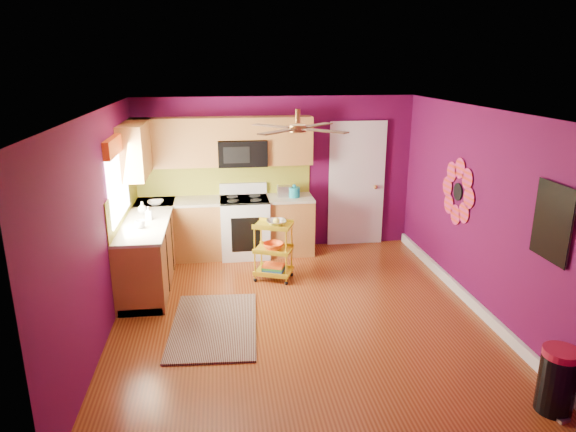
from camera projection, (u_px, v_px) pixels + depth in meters
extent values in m
plane|color=#692C10|center=(299.00, 314.00, 6.38)|extent=(5.00, 5.00, 0.00)
cube|color=#54093C|center=(276.00, 174.00, 8.39)|extent=(4.50, 0.04, 2.50)
cube|color=#54093C|center=(354.00, 321.00, 3.65)|extent=(4.50, 0.04, 2.50)
cube|color=#54093C|center=(101.00, 226.00, 5.74)|extent=(0.04, 5.00, 2.50)
cube|color=#54093C|center=(480.00, 211.00, 6.31)|extent=(0.04, 5.00, 2.50)
cube|color=silver|center=(301.00, 111.00, 5.66)|extent=(4.50, 5.00, 0.04)
cube|color=white|center=(468.00, 299.00, 6.65)|extent=(0.05, 4.90, 0.14)
cube|color=#925A27|center=(149.00, 250.00, 7.29)|extent=(0.60, 2.30, 0.90)
cube|color=#925A27|center=(226.00, 228.00, 8.23)|extent=(2.80, 0.60, 0.90)
cube|color=beige|center=(147.00, 218.00, 7.15)|extent=(0.63, 2.30, 0.04)
cube|color=beige|center=(225.00, 200.00, 8.10)|extent=(2.80, 0.63, 0.04)
cube|color=black|center=(151.00, 276.00, 7.40)|extent=(0.54, 2.30, 0.10)
cube|color=black|center=(227.00, 252.00, 8.35)|extent=(2.80, 0.54, 0.10)
cube|color=white|center=(245.00, 228.00, 8.24)|extent=(0.76, 0.66, 0.92)
cube|color=black|center=(244.00, 200.00, 8.11)|extent=(0.76, 0.62, 0.03)
cube|color=white|center=(243.00, 188.00, 8.34)|extent=(0.76, 0.06, 0.18)
cube|color=black|center=(246.00, 235.00, 7.93)|extent=(0.45, 0.02, 0.55)
cube|color=#925A27|center=(174.00, 143.00, 7.87)|extent=(1.32, 0.33, 0.75)
cube|color=#925A27|center=(289.00, 140.00, 8.10)|extent=(0.72, 0.33, 0.75)
cube|color=#925A27|center=(242.00, 128.00, 7.94)|extent=(0.76, 0.33, 0.34)
cube|color=#925A27|center=(136.00, 148.00, 7.35)|extent=(0.33, 1.30, 0.75)
cube|color=black|center=(243.00, 153.00, 8.02)|extent=(0.76, 0.38, 0.40)
cube|color=olive|center=(224.00, 179.00, 8.29)|extent=(2.80, 0.01, 0.51)
cube|color=olive|center=(123.00, 200.00, 7.03)|extent=(0.01, 2.30, 0.51)
cube|color=white|center=(118.00, 180.00, 6.65)|extent=(0.03, 1.20, 1.00)
cube|color=#EF5615|center=(117.00, 144.00, 6.52)|extent=(0.08, 1.35, 0.22)
cube|color=white|center=(356.00, 185.00, 8.61)|extent=(0.85, 0.04, 2.05)
cube|color=white|center=(357.00, 186.00, 8.59)|extent=(0.95, 0.02, 2.15)
sphere|color=#BF8C3F|center=(376.00, 187.00, 8.60)|extent=(0.07, 0.07, 0.07)
cylinder|color=black|center=(458.00, 192.00, 6.85)|extent=(0.01, 0.24, 0.24)
cube|color=#1BABB3|center=(553.00, 222.00, 4.89)|extent=(0.03, 0.52, 0.72)
cube|color=black|center=(552.00, 222.00, 4.89)|extent=(0.01, 0.56, 0.76)
cylinder|color=#BF8C3F|center=(298.00, 116.00, 5.87)|extent=(0.06, 0.06, 0.16)
cylinder|color=#BF8C3F|center=(298.00, 128.00, 5.91)|extent=(0.20, 0.20, 0.08)
cube|color=#4C2D19|center=(316.00, 125.00, 6.20)|extent=(0.47, 0.47, 0.01)
cube|color=#4C2D19|center=(272.00, 126.00, 6.14)|extent=(0.47, 0.47, 0.01)
cube|color=#4C2D19|center=(277.00, 132.00, 5.63)|extent=(0.47, 0.47, 0.01)
cube|color=#4C2D19|center=(325.00, 131.00, 5.69)|extent=(0.47, 0.47, 0.01)
cube|color=black|center=(214.00, 325.00, 6.10)|extent=(1.10, 1.68, 0.02)
cylinder|color=yellow|center=(255.00, 253.00, 7.21)|extent=(0.02, 0.02, 0.79)
cylinder|color=yellow|center=(286.00, 256.00, 7.10)|extent=(0.02, 0.02, 0.79)
cylinder|color=yellow|center=(261.00, 246.00, 7.50)|extent=(0.02, 0.02, 0.79)
cylinder|color=yellow|center=(292.00, 248.00, 7.40)|extent=(0.02, 0.02, 0.79)
sphere|color=black|center=(255.00, 280.00, 7.33)|extent=(0.06, 0.06, 0.06)
sphere|color=black|center=(286.00, 283.00, 7.22)|extent=(0.06, 0.06, 0.06)
sphere|color=black|center=(262.00, 271.00, 7.62)|extent=(0.06, 0.06, 0.06)
sphere|color=black|center=(292.00, 274.00, 7.51)|extent=(0.06, 0.06, 0.06)
cube|color=yellow|center=(273.00, 226.00, 7.19)|extent=(0.61, 0.54, 0.03)
cube|color=yellow|center=(273.00, 250.00, 7.30)|extent=(0.61, 0.54, 0.03)
cube|color=yellow|center=(274.00, 272.00, 7.40)|extent=(0.61, 0.54, 0.03)
imported|color=beige|center=(276.00, 223.00, 7.17)|extent=(0.37, 0.37, 0.07)
sphere|color=yellow|center=(276.00, 221.00, 7.16)|extent=(0.09, 0.09, 0.09)
imported|color=#EF5615|center=(273.00, 246.00, 7.28)|extent=(0.38, 0.38, 0.09)
cube|color=navy|center=(274.00, 270.00, 7.39)|extent=(0.36, 0.32, 0.04)
cube|color=#267233|center=(274.00, 267.00, 7.38)|extent=(0.36, 0.32, 0.03)
cube|color=#EF5615|center=(274.00, 265.00, 7.37)|extent=(0.36, 0.32, 0.03)
cylinder|color=black|center=(557.00, 384.00, 4.56)|extent=(0.39, 0.39, 0.55)
cylinder|color=#AB1834|center=(562.00, 353.00, 4.47)|extent=(0.32, 0.32, 0.06)
cube|color=beige|center=(564.00, 420.00, 4.48)|extent=(0.12, 0.08, 0.03)
cylinder|color=teal|center=(294.00, 192.00, 8.18)|extent=(0.18, 0.18, 0.16)
sphere|color=teal|center=(294.00, 186.00, 8.15)|extent=(0.06, 0.06, 0.06)
cube|color=beige|center=(284.00, 191.00, 8.21)|extent=(0.22, 0.15, 0.18)
imported|color=#EA3F72|center=(149.00, 213.00, 7.00)|extent=(0.08, 0.09, 0.19)
imported|color=white|center=(142.00, 208.00, 7.29)|extent=(0.14, 0.14, 0.17)
imported|color=white|center=(156.00, 203.00, 7.77)|extent=(0.24, 0.24, 0.06)
imported|color=white|center=(140.00, 224.00, 6.66)|extent=(0.13, 0.13, 0.10)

